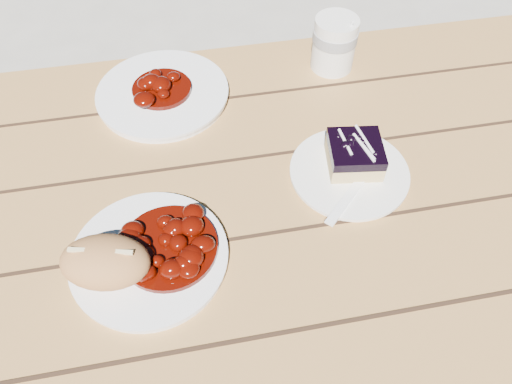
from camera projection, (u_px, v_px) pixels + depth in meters
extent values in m
plane|color=#A39D93|center=(207.00, 365.00, 1.40)|extent=(60.00, 60.00, 0.00)
cube|color=olive|center=(172.00, 216.00, 0.82)|extent=(2.00, 0.80, 0.05)
cube|color=olive|center=(492.00, 154.00, 1.41)|extent=(0.07, 0.07, 0.70)
cube|color=olive|center=(167.00, 92.00, 1.44)|extent=(1.80, 0.25, 0.04)
cube|color=olive|center=(410.00, 115.00, 1.71)|extent=(0.06, 0.06, 0.42)
cylinder|color=white|center=(150.00, 258.00, 0.74)|extent=(0.23, 0.23, 0.02)
ellipsoid|color=#AE7643|center=(105.00, 262.00, 0.69)|extent=(0.14, 0.11, 0.07)
cylinder|color=white|center=(349.00, 173.00, 0.84)|extent=(0.19, 0.19, 0.01)
cube|color=tan|center=(354.00, 158.00, 0.84)|extent=(0.10, 0.10, 0.03)
cube|color=black|center=(356.00, 149.00, 0.82)|extent=(0.10, 0.10, 0.02)
cylinder|color=white|center=(334.00, 44.00, 0.98)|extent=(0.09, 0.09, 0.11)
cylinder|color=white|center=(163.00, 94.00, 0.96)|extent=(0.25, 0.25, 0.02)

